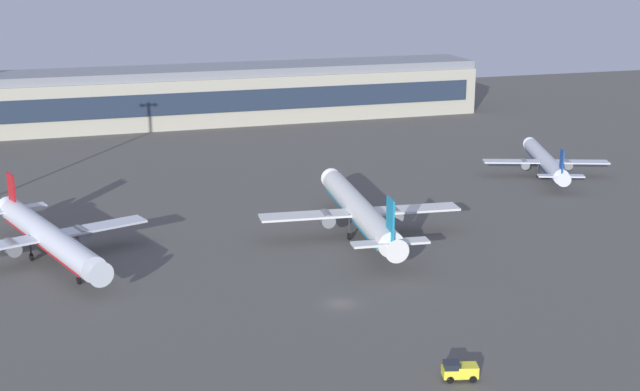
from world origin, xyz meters
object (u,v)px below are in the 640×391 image
Objects in this scene: airplane_taxiway_distant at (48,236)px; airplane_mid_apron at (545,161)px; airplane_terminal_side at (360,211)px; cargo_loader at (459,370)px.

airplane_mid_apron is at bearing 174.51° from airplane_taxiway_distant.
airplane_terminal_side reaches higher than airplane_taxiway_distant.
airplane_terminal_side is at bearing 158.79° from airplane_taxiway_distant.
cargo_loader is at bearing 109.68° from airplane_taxiway_distant.
airplane_mid_apron is (107.70, 25.47, -0.73)m from airplane_taxiway_distant.
airplane_terminal_side is 10.32× the size of cargo_loader.
airplane_mid_apron reaches higher than cargo_loader.
airplane_terminal_side is 61.26m from airplane_mid_apron.
airplane_mid_apron is at bearing -22.39° from cargo_loader.
airplane_taxiway_distant is 1.21× the size of airplane_mid_apron.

